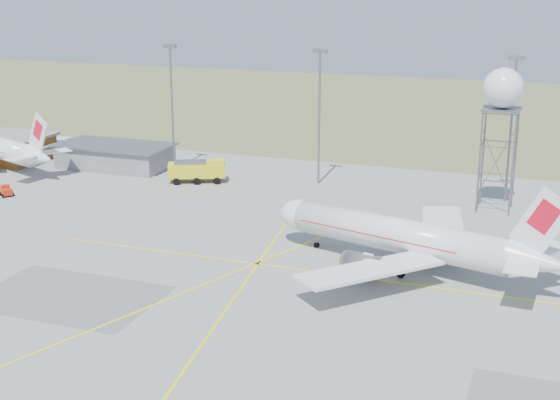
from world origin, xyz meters
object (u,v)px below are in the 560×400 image
(radar_tower, at_px, (500,132))
(baggage_tug, at_px, (6,192))
(fire_truck, at_px, (198,172))
(airliner_main, at_px, (403,237))

(radar_tower, height_order, baggage_tug, radar_tower)
(radar_tower, bearing_deg, baggage_tug, -165.36)
(baggage_tug, bearing_deg, fire_truck, 72.52)
(airliner_main, xyz_separation_m, radar_tower, (7.33, 26.25, 7.33))
(fire_truck, relative_size, baggage_tug, 3.63)
(airliner_main, xyz_separation_m, baggage_tug, (-60.06, 8.65, -2.93))
(airliner_main, relative_size, baggage_tug, 13.29)
(airliner_main, distance_m, fire_truck, 45.24)
(fire_truck, height_order, baggage_tug, fire_truck)
(radar_tower, bearing_deg, airliner_main, -105.61)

